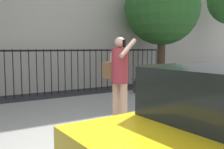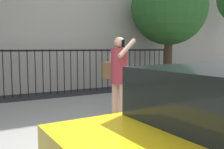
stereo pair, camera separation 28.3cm
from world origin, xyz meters
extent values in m
cube|color=gray|center=(0.00, 2.20, 0.07)|extent=(28.00, 4.40, 0.15)
cube|color=black|center=(0.00, 5.90, 1.55)|extent=(12.00, 0.04, 0.06)
cylinder|color=black|center=(-0.38, 5.90, 0.80)|extent=(0.03, 0.03, 1.60)
cylinder|color=black|center=(-0.13, 5.90, 0.80)|extent=(0.03, 0.03, 1.60)
cylinder|color=black|center=(0.13, 5.90, 0.80)|extent=(0.03, 0.03, 1.60)
cylinder|color=black|center=(0.38, 5.90, 0.80)|extent=(0.03, 0.03, 1.60)
cylinder|color=black|center=(0.64, 5.90, 0.80)|extent=(0.03, 0.03, 1.60)
cylinder|color=black|center=(0.89, 5.90, 0.80)|extent=(0.03, 0.03, 1.60)
cylinder|color=black|center=(1.15, 5.90, 0.80)|extent=(0.03, 0.03, 1.60)
cylinder|color=black|center=(1.40, 5.90, 0.80)|extent=(0.03, 0.03, 1.60)
cylinder|color=black|center=(1.66, 5.90, 0.80)|extent=(0.03, 0.03, 1.60)
cylinder|color=black|center=(1.91, 5.90, 0.80)|extent=(0.03, 0.03, 1.60)
cylinder|color=black|center=(2.17, 5.90, 0.80)|extent=(0.03, 0.03, 1.60)
cylinder|color=black|center=(2.43, 5.90, 0.80)|extent=(0.03, 0.03, 1.60)
cylinder|color=black|center=(2.68, 5.90, 0.80)|extent=(0.03, 0.03, 1.60)
cylinder|color=black|center=(2.94, 5.90, 0.80)|extent=(0.03, 0.03, 1.60)
cylinder|color=black|center=(3.19, 5.90, 0.80)|extent=(0.03, 0.03, 1.60)
cylinder|color=black|center=(3.45, 5.90, 0.80)|extent=(0.03, 0.03, 1.60)
cylinder|color=black|center=(3.70, 5.90, 0.80)|extent=(0.03, 0.03, 1.60)
cylinder|color=black|center=(3.96, 5.90, 0.80)|extent=(0.03, 0.03, 1.60)
cylinder|color=black|center=(4.21, 5.90, 0.80)|extent=(0.03, 0.03, 1.60)
cylinder|color=black|center=(4.47, 5.90, 0.80)|extent=(0.03, 0.03, 1.60)
cylinder|color=black|center=(4.72, 5.90, 0.80)|extent=(0.03, 0.03, 1.60)
cylinder|color=black|center=(4.98, 5.90, 0.80)|extent=(0.03, 0.03, 1.60)
cylinder|color=black|center=(5.23, 5.90, 0.80)|extent=(0.03, 0.03, 1.60)
cylinder|color=black|center=(5.49, 5.90, 0.80)|extent=(0.03, 0.03, 1.60)
cylinder|color=black|center=(5.74, 5.90, 0.80)|extent=(0.03, 0.03, 1.60)
cylinder|color=black|center=(6.00, 5.90, 0.80)|extent=(0.03, 0.03, 1.60)
cylinder|color=tan|center=(1.07, 1.30, 0.54)|extent=(0.15, 0.15, 0.78)
cylinder|color=tan|center=(1.01, 1.49, 0.54)|extent=(0.15, 0.15, 0.78)
cylinder|color=#992D38|center=(1.04, 1.39, 1.29)|extent=(0.43, 0.43, 0.71)
sphere|color=tan|center=(1.04, 1.39, 1.75)|extent=(0.22, 0.22, 0.22)
cylinder|color=tan|center=(1.11, 1.20, 1.64)|extent=(0.50, 0.24, 0.38)
cylinder|color=tan|center=(0.98, 1.58, 1.26)|extent=(0.09, 0.09, 0.54)
cube|color=black|center=(1.03, 1.23, 1.73)|extent=(0.03, 0.07, 0.15)
cube|color=brown|center=(0.96, 1.64, 1.18)|extent=(0.24, 0.32, 0.34)
cube|color=brown|center=(4.04, 3.78, 0.60)|extent=(1.60, 0.45, 0.05)
cube|color=brown|center=(4.04, 3.58, 0.88)|extent=(1.60, 0.06, 0.44)
cube|color=#333338|center=(3.34, 3.78, 0.35)|extent=(0.08, 0.41, 0.40)
cube|color=#333338|center=(4.74, 3.78, 0.35)|extent=(0.08, 0.41, 0.40)
cylinder|color=#4C3823|center=(5.46, 5.00, 1.21)|extent=(0.32, 0.32, 2.43)
sphere|color=#2D6628|center=(5.46, 5.00, 3.26)|extent=(3.01, 3.01, 3.01)
camera|label=1|loc=(-1.89, -3.00, 1.65)|focal=41.99mm
camera|label=2|loc=(-1.64, -3.14, 1.65)|focal=41.99mm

